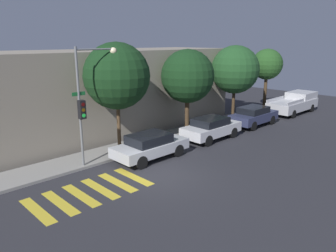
# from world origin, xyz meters

# --- Properties ---
(ground_plane) EXTENTS (60.00, 60.00, 0.00)m
(ground_plane) POSITION_xyz_m (0.00, 0.00, 0.00)
(ground_plane) COLOR #28282D
(sidewalk) EXTENTS (26.00, 2.18, 0.14)m
(sidewalk) POSITION_xyz_m (0.00, 4.29, 0.07)
(sidewalk) COLOR gray
(sidewalk) RESTS_ON ground
(building_row) EXTENTS (26.00, 6.00, 5.63)m
(building_row) POSITION_xyz_m (0.00, 8.78, 2.82)
(building_row) COLOR gray
(building_row) RESTS_ON ground
(crosswalk) EXTENTS (5.06, 2.60, 0.00)m
(crosswalk) POSITION_xyz_m (-3.20, 0.80, 0.00)
(crosswalk) COLOR gold
(crosswalk) RESTS_ON ground
(traffic_light_pole) EXTENTS (2.63, 0.56, 6.00)m
(traffic_light_pole) POSITION_xyz_m (-1.51, 3.37, 3.76)
(traffic_light_pole) COLOR slate
(traffic_light_pole) RESTS_ON ground
(sedan_near_corner) EXTENTS (4.27, 1.83, 1.40)m
(sedan_near_corner) POSITION_xyz_m (1.31, 2.10, 0.75)
(sedan_near_corner) COLOR #B7BABF
(sedan_near_corner) RESTS_ON ground
(sedan_middle) EXTENTS (4.24, 1.82, 1.44)m
(sedan_middle) POSITION_xyz_m (6.54, 2.10, 0.77)
(sedan_middle) COLOR silver
(sedan_middle) RESTS_ON ground
(sedan_far_end) EXTENTS (4.23, 1.80, 1.46)m
(sedan_far_end) POSITION_xyz_m (11.61, 2.10, 0.78)
(sedan_far_end) COLOR #2D3351
(sedan_far_end) RESTS_ON ground
(pickup_truck) EXTENTS (5.75, 2.13, 1.74)m
(pickup_truck) POSITION_xyz_m (18.26, 2.10, 0.89)
(pickup_truck) COLOR #BCBCC1
(pickup_truck) RESTS_ON ground
(tree_near_corner) EXTENTS (3.71, 3.71, 6.21)m
(tree_near_corner) POSITION_xyz_m (0.88, 4.34, 4.35)
(tree_near_corner) COLOR #4C3823
(tree_near_corner) RESTS_ON ground
(tree_midblock) EXTENTS (3.62, 3.62, 5.73)m
(tree_midblock) POSITION_xyz_m (6.64, 4.34, 3.91)
(tree_midblock) COLOR #42301E
(tree_midblock) RESTS_ON ground
(tree_far_end) EXTENTS (3.77, 3.77, 5.92)m
(tree_far_end) POSITION_xyz_m (12.13, 4.34, 4.03)
(tree_far_end) COLOR #42301E
(tree_far_end) RESTS_ON ground
(tree_behind_truck) EXTENTS (2.71, 2.71, 5.57)m
(tree_behind_truck) POSITION_xyz_m (16.99, 4.34, 4.18)
(tree_behind_truck) COLOR #42301E
(tree_behind_truck) RESTS_ON ground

